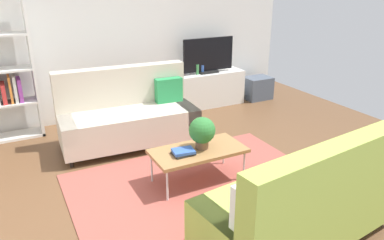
{
  "coord_description": "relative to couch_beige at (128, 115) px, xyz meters",
  "views": [
    {
      "loc": [
        -1.8,
        -3.43,
        2.3
      ],
      "look_at": [
        0.16,
        0.38,
        0.65
      ],
      "focal_mm": 34.88,
      "sensor_mm": 36.0,
      "label": 1
    }
  ],
  "objects": [
    {
      "name": "ground_plane",
      "position": [
        0.32,
        -1.45,
        -0.44
      ],
      "size": [
        7.68,
        7.68,
        0.0
      ],
      "primitive_type": "plane",
      "color": "brown"
    },
    {
      "name": "wall_far",
      "position": [
        0.32,
        1.35,
        1.01
      ],
      "size": [
        6.4,
        0.12,
        2.9
      ],
      "primitive_type": "cube",
      "color": "white",
      "rests_on": "ground_plane"
    },
    {
      "name": "area_rug",
      "position": [
        0.33,
        -1.62,
        -0.44
      ],
      "size": [
        2.9,
        2.2,
        0.01
      ],
      "primitive_type": "cube",
      "color": "#9E4C42",
      "rests_on": "ground_plane"
    },
    {
      "name": "couch_beige",
      "position": [
        0.0,
        0.0,
        0.0
      ],
      "size": [
        1.94,
        0.94,
        1.1
      ],
      "rotation": [
        0.0,
        0.0,
        3.09
      ],
      "color": "beige",
      "rests_on": "ground_plane"
    },
    {
      "name": "couch_green",
      "position": [
        0.67,
        -2.84,
        0.01
      ],
      "size": [
        1.99,
        1.06,
        1.1
      ],
      "rotation": [
        0.0,
        0.0,
        0.12
      ],
      "color": "#A3BC4C",
      "rests_on": "ground_plane"
    },
    {
      "name": "coffee_table",
      "position": [
        0.38,
        -1.42,
        -0.05
      ],
      "size": [
        1.1,
        0.56,
        0.42
      ],
      "color": "#9E7042",
      "rests_on": "ground_plane"
    },
    {
      "name": "tv_console",
      "position": [
        1.88,
        1.01,
        -0.12
      ],
      "size": [
        1.4,
        0.44,
        0.64
      ],
      "primitive_type": "cube",
      "color": "silver",
      "rests_on": "ground_plane"
    },
    {
      "name": "tv",
      "position": [
        1.88,
        0.99,
        0.51
      ],
      "size": [
        1.0,
        0.2,
        0.64
      ],
      "color": "black",
      "rests_on": "tv_console"
    },
    {
      "name": "storage_trunk",
      "position": [
        2.98,
        0.91,
        -0.22
      ],
      "size": [
        0.52,
        0.4,
        0.44
      ],
      "primitive_type": "cube",
      "color": "#4C5666",
      "rests_on": "ground_plane"
    },
    {
      "name": "potted_plant",
      "position": [
        0.44,
        -1.41,
        0.19
      ],
      "size": [
        0.31,
        0.31,
        0.38
      ],
      "color": "brown",
      "rests_on": "coffee_table"
    },
    {
      "name": "table_book_0",
      "position": [
        0.17,
        -1.46,
        -0.01
      ],
      "size": [
        0.25,
        0.19,
        0.03
      ],
      "primitive_type": "cube",
      "rotation": [
        0.0,
        0.0,
        0.03
      ],
      "color": "#262626",
      "rests_on": "coffee_table"
    },
    {
      "name": "table_book_1",
      "position": [
        0.17,
        -1.46,
        0.02
      ],
      "size": [
        0.26,
        0.21,
        0.03
      ],
      "primitive_type": "cube",
      "rotation": [
        0.0,
        0.0,
        -0.13
      ],
      "color": "#3359B2",
      "rests_on": "table_book_0"
    },
    {
      "name": "vase_0",
      "position": [
        1.3,
        1.06,
        0.27
      ],
      "size": [
        0.12,
        0.12,
        0.15
      ],
      "primitive_type": "cylinder",
      "color": "#B24C4C",
      "rests_on": "tv_console"
    },
    {
      "name": "vase_1",
      "position": [
        1.47,
        1.06,
        0.27
      ],
      "size": [
        0.11,
        0.11,
        0.14
      ],
      "primitive_type": "cylinder",
      "color": "silver",
      "rests_on": "tv_console"
    },
    {
      "name": "bottle_0",
      "position": [
        1.64,
        0.97,
        0.29
      ],
      "size": [
        0.05,
        0.05,
        0.18
      ],
      "primitive_type": "cylinder",
      "color": "#3F8C4C",
      "rests_on": "tv_console"
    },
    {
      "name": "bottle_1",
      "position": [
        1.75,
        0.97,
        0.28
      ],
      "size": [
        0.05,
        0.05,
        0.16
      ],
      "primitive_type": "cylinder",
      "color": "#3359B2",
      "rests_on": "tv_console"
    }
  ]
}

